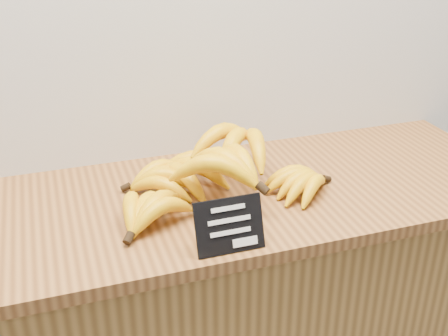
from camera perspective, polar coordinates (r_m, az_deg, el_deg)
counter_top at (r=1.34m, az=-0.68°, el=-3.13°), size 1.53×0.54×0.03m
chalkboard_sign at (r=1.11m, az=0.56°, el=-5.88°), size 0.14×0.04×0.11m
banana_pile at (r=1.31m, az=-1.21°, el=-0.35°), size 0.57×0.37×0.13m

